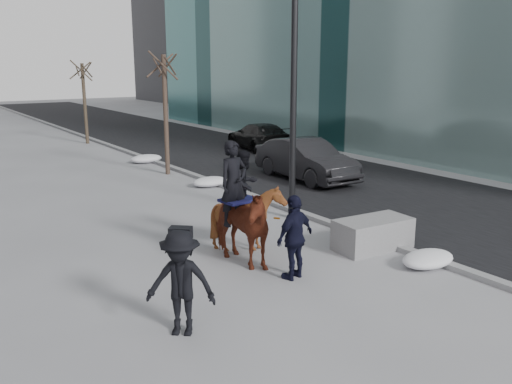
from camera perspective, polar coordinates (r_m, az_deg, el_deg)
ground at (r=11.58m, az=3.39°, el=-8.39°), size 120.00×120.00×0.00m
road at (r=23.35m, az=2.00°, el=2.82°), size 8.00×90.00×0.01m
curb at (r=21.25m, az=-6.73°, el=1.83°), size 0.25×90.00×0.12m
planter at (r=13.12m, az=12.19°, el=-4.33°), size 1.89×1.05×0.73m
car_near at (r=20.41m, az=5.26°, el=3.41°), size 1.82×4.73×1.54m
car_far at (r=27.65m, az=0.29°, el=5.89°), size 2.57×4.88×1.35m
tree_near at (r=21.46m, az=-9.51°, el=8.61°), size 1.20×1.20×5.13m
tree_far at (r=30.97m, az=-17.61°, el=9.26°), size 1.20×1.20×4.77m
mounted_left at (r=11.69m, az=-2.01°, el=-2.92°), size 1.14×2.17×2.71m
mounted_right at (r=12.62m, az=-0.88°, el=-1.98°), size 1.56×1.67×2.36m
feeder at (r=10.98m, az=4.10°, el=-4.75°), size 1.10×0.96×1.75m
camera_crew at (r=8.83m, az=-7.93°, el=-9.42°), size 1.28×1.24×1.75m
lamppost at (r=14.91m, az=4.01°, el=16.07°), size 0.25×0.80×9.09m
snow_piles at (r=18.74m, az=-3.64°, el=0.68°), size 1.41×16.08×0.36m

